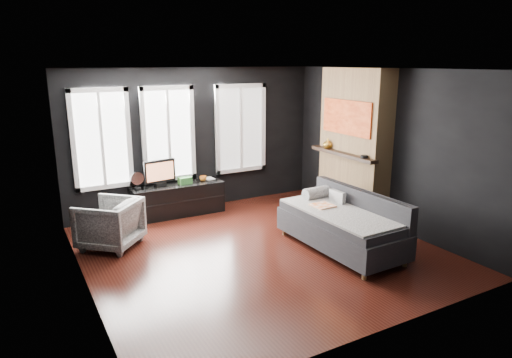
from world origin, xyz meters
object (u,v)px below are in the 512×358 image
monitor (160,171)px  mug (203,178)px  sofa (341,222)px  mantel_vase (328,144)px  media_console (177,199)px  book (205,174)px  armchair (109,221)px

monitor → mug: (0.82, -0.06, -0.21)m
sofa → mug: sofa is taller
sofa → mug: size_ratio=15.95×
mug → mantel_vase: (2.04, -1.17, 0.66)m
mantel_vase → media_console: bearing=155.1°
mantel_vase → book: bearing=147.6°
media_console → monitor: 0.64m
media_console → mug: size_ratio=13.08×
media_console → armchair: bearing=-145.5°
mug → book: size_ratio=0.56×
mantel_vase → armchair: bearing=176.9°
sofa → book: (-1.02, 2.85, 0.26)m
media_console → mantel_vase: (2.56, -1.19, 1.02)m
armchair → mug: 2.19m
sofa → book: size_ratio=8.87×
sofa → mantel_vase: (0.95, 1.60, 0.87)m
sofa → mug: bearing=109.9°
armchair → monitor: (1.14, 1.01, 0.45)m
monitor → mug: 0.85m
mug → media_console: bearing=177.4°
armchair → book: armchair is taller
media_console → mantel_vase: mantel_vase is taller
sofa → armchair: sofa is taller
book → mantel_vase: mantel_vase is taller
book → media_console: bearing=-174.4°
media_console → mug: bearing=-2.2°
armchair → media_console: 1.74m
sofa → media_console: (-1.61, 2.79, -0.15)m
monitor → book: (0.90, 0.02, -0.16)m
monitor → mug: size_ratio=4.69×
media_console → book: bearing=6.1°
mug → book: book is taller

